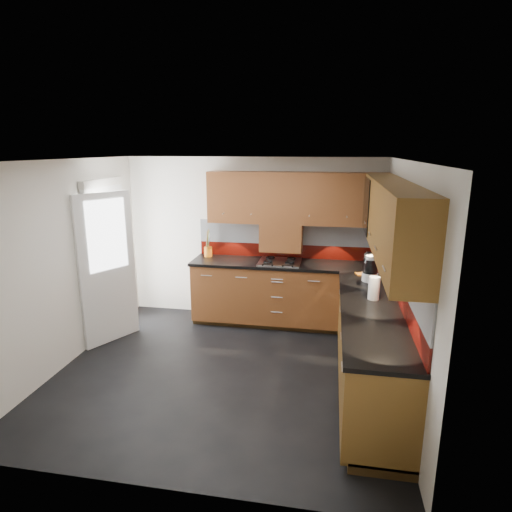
% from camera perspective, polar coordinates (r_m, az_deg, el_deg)
% --- Properties ---
extents(room, '(4.00, 3.80, 2.64)m').
position_cam_1_polar(room, '(4.62, -4.55, 1.37)').
color(room, black).
extents(base_cabinets, '(2.70, 3.20, 0.95)m').
position_cam_1_polar(base_cabinets, '(5.48, 8.59, -8.29)').
color(base_cabinets, brown).
rests_on(base_cabinets, room).
extents(countertop, '(2.72, 3.22, 0.04)m').
position_cam_1_polar(countertop, '(5.30, 8.63, -3.53)').
color(countertop, black).
rests_on(countertop, base_cabinets).
extents(backsplash, '(2.70, 3.20, 0.54)m').
position_cam_1_polar(backsplash, '(5.44, 11.16, -0.01)').
color(backsplash, maroon).
rests_on(backsplash, countertop).
extents(upper_cabinets, '(2.50, 3.20, 0.72)m').
position_cam_1_polar(upper_cabinets, '(5.18, 10.99, 6.38)').
color(upper_cabinets, brown).
rests_on(upper_cabinets, room).
extents(extractor_hood, '(0.60, 0.33, 0.40)m').
position_cam_1_polar(extractor_hood, '(6.15, 3.40, 2.55)').
color(extractor_hood, brown).
rests_on(extractor_hood, room).
extents(glass_cabinet, '(0.32, 0.80, 0.66)m').
position_cam_1_polar(glass_cabinet, '(5.49, 16.03, 6.80)').
color(glass_cabinet, black).
rests_on(glass_cabinet, room).
extents(back_door, '(0.42, 1.19, 2.04)m').
position_cam_1_polar(back_door, '(6.07, -19.12, -0.79)').
color(back_door, white).
rests_on(back_door, room).
extents(gas_hob, '(0.59, 0.52, 0.05)m').
position_cam_1_polar(gas_hob, '(6.07, 3.17, -0.77)').
color(gas_hob, silver).
rests_on(gas_hob, countertop).
extents(utensil_pot, '(0.12, 0.12, 0.42)m').
position_cam_1_polar(utensil_pot, '(6.43, -6.40, 0.76)').
color(utensil_pot, orange).
rests_on(utensil_pot, countertop).
extents(toaster, '(0.27, 0.21, 0.18)m').
position_cam_1_polar(toaster, '(6.14, 15.43, -0.42)').
color(toaster, silver).
rests_on(toaster, countertop).
extents(food_processor, '(0.19, 0.19, 0.32)m').
position_cam_1_polar(food_processor, '(5.38, 14.99, -1.76)').
color(food_processor, white).
rests_on(food_processor, countertop).
extents(paper_towel, '(0.13, 0.13, 0.25)m').
position_cam_1_polar(paper_towel, '(4.76, 15.45, -4.15)').
color(paper_towel, white).
rests_on(paper_towel, countertop).
extents(orange_cloth, '(0.18, 0.16, 0.02)m').
position_cam_1_polar(orange_cloth, '(5.66, 13.95, -2.34)').
color(orange_cloth, orange).
rests_on(orange_cloth, countertop).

